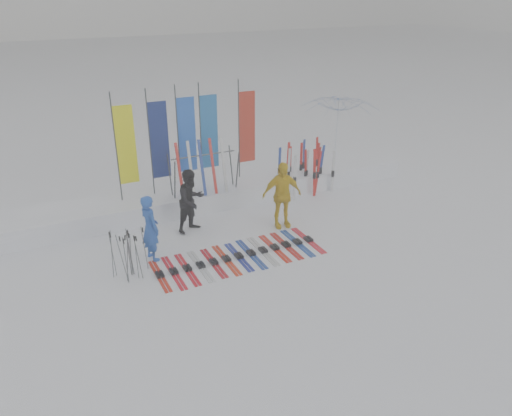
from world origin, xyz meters
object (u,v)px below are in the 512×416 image
person_black (191,201)px  tent_canopy (338,130)px  person_yellow (282,195)px  ski_row (239,256)px  person_blue (150,228)px  ski_rack (204,168)px

person_black → tent_canopy: 7.70m
person_yellow → ski_row: person_yellow is taller
person_blue → person_yellow: (3.87, 0.22, 0.10)m
person_yellow → tent_canopy: 6.12m
person_blue → ski_row: (2.02, -0.92, -0.84)m
person_yellow → ski_rack: 2.63m
person_yellow → ski_rack: size_ratio=0.96×
person_black → tent_canopy: (7.02, 3.11, 0.42)m
person_yellow → tent_canopy: size_ratio=0.66×
ski_rack → tent_canopy: bearing=17.3°
ski_row → person_black: bearing=105.4°
tent_canopy → ski_rack: 6.48m
tent_canopy → ski_rack: size_ratio=1.46×
person_black → ski_rack: bearing=32.7°
person_blue → ski_rack: size_ratio=0.86×
ski_row → person_yellow: bearing=31.6°
person_yellow → ski_row: bearing=-138.8°
person_yellow → ski_row: (-1.85, -1.14, -0.94)m
person_blue → person_black: bearing=-66.7°
person_yellow → tent_canopy: (4.62, 3.99, 0.36)m
person_blue → tent_canopy: size_ratio=0.59×
person_blue → person_black: 1.83m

